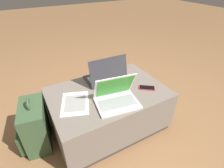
{
  "coord_description": "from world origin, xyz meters",
  "views": [
    {
      "loc": [
        -0.57,
        -1.09,
        1.29
      ],
      "look_at": [
        0.03,
        -0.02,
        0.48
      ],
      "focal_mm": 28.0,
      "sensor_mm": 36.0,
      "label": 1
    }
  ],
  "objects_px": {
    "laptop_far": "(106,76)",
    "backpack": "(35,126)",
    "laptop_near": "(116,97)",
    "paper_sheet": "(75,103)",
    "cell_phone": "(147,88)"
  },
  "relations": [
    {
      "from": "laptop_near",
      "to": "paper_sheet",
      "type": "relative_size",
      "value": 1.03
    },
    {
      "from": "laptop_near",
      "to": "paper_sheet",
      "type": "bearing_deg",
      "value": 162.47
    },
    {
      "from": "laptop_near",
      "to": "laptop_far",
      "type": "distance_m",
      "value": 0.34
    },
    {
      "from": "laptop_far",
      "to": "laptop_near",
      "type": "bearing_deg",
      "value": 77.55
    },
    {
      "from": "cell_phone",
      "to": "backpack",
      "type": "distance_m",
      "value": 1.01
    },
    {
      "from": "backpack",
      "to": "cell_phone",
      "type": "bearing_deg",
      "value": 85.93
    },
    {
      "from": "laptop_far",
      "to": "cell_phone",
      "type": "distance_m",
      "value": 0.39
    },
    {
      "from": "laptop_near",
      "to": "laptop_far",
      "type": "xyz_separation_m",
      "value": [
        0.08,
        0.33,
        0.0
      ]
    },
    {
      "from": "laptop_near",
      "to": "backpack",
      "type": "bearing_deg",
      "value": 166.02
    },
    {
      "from": "laptop_near",
      "to": "cell_phone",
      "type": "bearing_deg",
      "value": 14.92
    },
    {
      "from": "laptop_far",
      "to": "backpack",
      "type": "bearing_deg",
      "value": 6.72
    },
    {
      "from": "laptop_near",
      "to": "laptop_far",
      "type": "height_order",
      "value": "laptop_far"
    },
    {
      "from": "backpack",
      "to": "laptop_near",
      "type": "bearing_deg",
      "value": 76.38
    },
    {
      "from": "laptop_far",
      "to": "cell_phone",
      "type": "height_order",
      "value": "laptop_far"
    },
    {
      "from": "laptop_near",
      "to": "backpack",
      "type": "relative_size",
      "value": 0.75
    }
  ]
}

